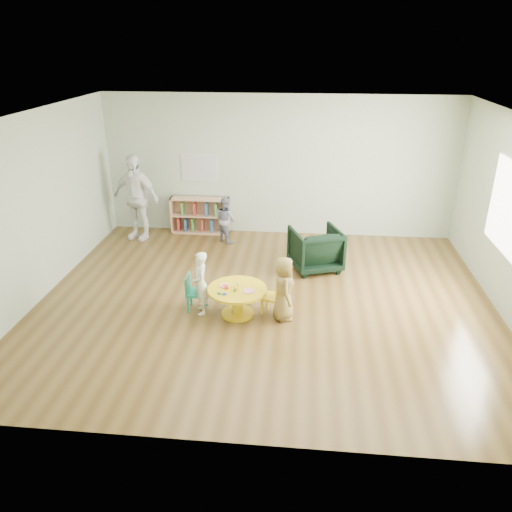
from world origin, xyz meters
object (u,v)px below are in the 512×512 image
Objects in this scene: child_left at (201,283)px; adult_caretaker at (136,197)px; kid_chair_right at (274,296)px; activity_table at (237,297)px; toddler at (226,220)px; bookshelf at (200,215)px; child_right at (284,289)px; armchair at (316,249)px; kid_chair_left at (194,291)px.

adult_caretaker is (-1.87, 2.83, 0.38)m from child_left.
activity_table is at bearing 117.57° from kid_chair_right.
child_left is at bearing 134.22° from toddler.
kid_chair_right is 1.10m from child_left.
adult_caretaker reaches higher than activity_table.
child_left is 2.83m from toddler.
bookshelf is 1.25× the size of child_right.
adult_caretaker reaches higher than armchair.
activity_table is 0.67m from kid_chair_left.
kid_chair_left is 3.27m from bookshelf.
child_left reaches higher than kid_chair_right.
toddler reaches higher than kid_chair_left.
bookshelf is at bearing 5.81° from toddler.
child_left is 0.56× the size of adult_caretaker.
child_left is at bearing -78.01° from bookshelf.
bookshelf is (-1.24, 3.32, 0.07)m from activity_table.
child_right reaches higher than toddler.
kid_chair_right is (1.20, 0.00, -0.02)m from kid_chair_left.
armchair is 2.10m from toddler.
armchair is at bearing 56.46° from activity_table.
adult_caretaker reaches higher than bookshelf.
bookshelf is 1.25× the size of child_left.
activity_table is 2.92m from toddler.
armchair is (1.81, 1.63, 0.07)m from kid_chair_left.
bookshelf is (-1.77, 3.22, 0.09)m from kid_chair_right.
armchair is 1.82m from child_right.
child_right is (1.34, -0.13, 0.18)m from kid_chair_left.
child_left is 1.00× the size of child_right.
armchair is at bearing -3.40° from kid_chair_right.
toddler is (-1.30, 2.88, -0.02)m from child_right.
child_right is 1.05× the size of toddler.
toddler reaches higher than bookshelf.
child_right is at bearing -2.68° from activity_table.
toddler is at bearing 102.29° from activity_table.
adult_caretaker is (-3.56, 1.13, 0.48)m from armchair.
kid_chair_right is at bearing 35.02° from child_right.
child_left is (0.70, -3.29, 0.11)m from bookshelf.
kid_chair_left is 0.23m from child_left.
adult_caretaker is at bearing -149.58° from kid_chair_left.
child_right reaches higher than armchair.
child_right is at bearing 156.77° from toddler.
activity_table is 0.72× the size of bookshelf.
kid_chair_right is 2.99m from toddler.
kid_chair_left is at bearing -41.19° from adult_caretaker.
activity_table is at bearing -69.48° from bookshelf.
child_right reaches higher than bookshelf.
kid_chair_right is 0.63× the size of armchair.
bookshelf is 1.31× the size of toddler.
bookshelf is 1.35m from adult_caretaker.
child_left is at bearing 111.27° from kid_chair_right.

